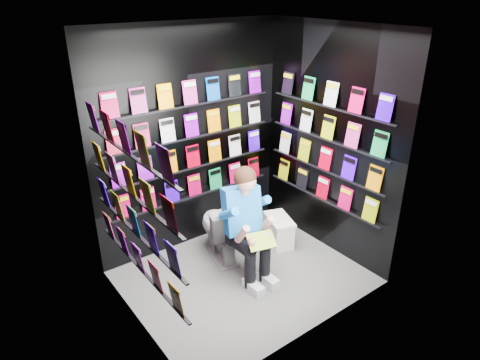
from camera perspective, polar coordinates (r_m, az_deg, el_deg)
floor at (r=4.81m, az=0.47°, el=-12.79°), size 2.40×2.40×0.00m
ceiling at (r=3.84m, az=0.61°, el=19.76°), size 2.40×2.40×0.00m
wall_back at (r=4.93m, az=-6.56°, el=5.23°), size 2.40×0.04×2.60m
wall_front at (r=3.49m, az=10.55°, el=-3.58°), size 2.40×0.04×2.60m
wall_left at (r=3.62m, az=-14.76°, el=-2.92°), size 0.04×2.00×2.60m
wall_right at (r=4.93m, az=11.74°, el=4.84°), size 0.04×2.00×2.60m
comics_back at (r=4.91m, az=-6.38°, el=5.20°), size 2.10×0.06×1.37m
comics_left at (r=3.63m, az=-14.34°, el=-2.72°), size 0.06×1.70×1.37m
comics_right at (r=4.90m, az=11.51°, el=4.83°), size 0.06×1.70×1.37m
toilet at (r=4.95m, az=-2.59°, el=-6.47°), size 0.60×0.83×0.73m
longbox at (r=5.30m, az=5.20°, el=-6.89°), size 0.36×0.48×0.32m
longbox_lid at (r=5.21m, az=5.28°, el=-5.23°), size 0.39×0.51×0.03m
reader at (r=4.49m, az=0.07°, el=-4.12°), size 0.70×0.86×1.39m
held_comic at (r=4.35m, az=2.87°, el=-8.06°), size 0.32×0.24×0.12m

